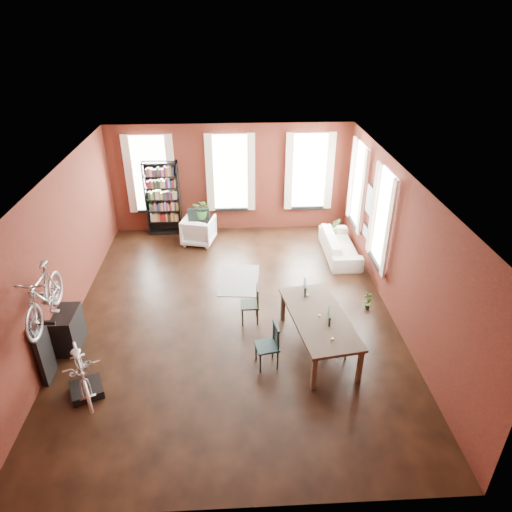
{
  "coord_description": "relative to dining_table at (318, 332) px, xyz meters",
  "views": [
    {
      "loc": [
        0.06,
        -8.32,
        6.06
      ],
      "look_at": [
        0.54,
        0.6,
        1.14
      ],
      "focal_mm": 32.0,
      "sensor_mm": 36.0,
      "label": 1
    }
  ],
  "objects": [
    {
      "name": "white_armchair",
      "position": [
        -2.63,
        4.79,
        0.05
      ],
      "size": [
        1.01,
        0.97,
        0.87
      ],
      "primitive_type": "imported",
      "rotation": [
        0.0,
        0.0,
        2.9
      ],
      "color": "silver",
      "rests_on": "ground"
    },
    {
      "name": "plant_small",
      "position": [
        1.37,
        1.27,
        -0.31
      ],
      "size": [
        0.4,
        0.47,
        0.15
      ],
      "primitive_type": "imported",
      "rotation": [
        0.0,
        0.0,
        0.5
      ],
      "color": "#2F5823",
      "rests_on": "ground"
    },
    {
      "name": "plant_stand",
      "position": [
        -2.5,
        5.13,
        -0.08
      ],
      "size": [
        0.33,
        0.33,
        0.61
      ],
      "primitive_type": "cube",
      "rotation": [
        0.0,
        0.0,
        -0.09
      ],
      "color": "black",
      "rests_on": "ground"
    },
    {
      "name": "dining_chair_a",
      "position": [
        -1.05,
        -0.44,
        0.06
      ],
      "size": [
        0.49,
        0.49,
        0.9
      ],
      "primitive_type": "cube",
      "rotation": [
        0.0,
        0.0,
        -1.38
      ],
      "color": "#193537",
      "rests_on": "ground"
    },
    {
      "name": "bike_trainer",
      "position": [
        -4.29,
        -1.01,
        -0.31
      ],
      "size": [
        0.7,
        0.7,
        0.16
      ],
      "primitive_type": "cube",
      "rotation": [
        0.0,
        0.0,
        0.4
      ],
      "color": "black",
      "rests_on": "ground"
    },
    {
      "name": "striped_rug",
      "position": [
        -1.51,
        2.65,
        -0.38
      ],
      "size": [
        1.09,
        1.6,
        0.01
      ],
      "primitive_type": "cube",
      "rotation": [
        0.0,
        0.0,
        -0.1
      ],
      "color": "black",
      "rests_on": "ground"
    },
    {
      "name": "dining_chair_c",
      "position": [
        0.35,
        -0.17,
        0.1
      ],
      "size": [
        0.52,
        0.52,
        0.96
      ],
      "primitive_type": "cube",
      "rotation": [
        0.0,
        0.0,
        1.39
      ],
      "color": "black",
      "rests_on": "ground"
    },
    {
      "name": "dining_chair_d",
      "position": [
        0.04,
        0.84,
        0.11
      ],
      "size": [
        0.51,
        0.51,
        1.0
      ],
      "primitive_type": "cube",
      "rotation": [
        0.0,
        0.0,
        1.46
      ],
      "color": "#162F31",
      "rests_on": "ground"
    },
    {
      "name": "dining_table",
      "position": [
        0.0,
        0.0,
        0.0
      ],
      "size": [
        1.38,
        2.4,
        0.77
      ],
      "primitive_type": "cube",
      "rotation": [
        0.0,
        0.0,
        0.16
      ],
      "color": "#4C3D2E",
      "rests_on": "ground"
    },
    {
      "name": "bookshelf",
      "position": [
        -3.67,
        5.52,
        0.71
      ],
      "size": [
        1.0,
        0.32,
        2.2
      ],
      "primitive_type": "cube",
      "color": "black",
      "rests_on": "ground"
    },
    {
      "name": "room",
      "position": [
        -1.42,
        1.84,
        1.75
      ],
      "size": [
        9.0,
        9.04,
        3.22
      ],
      "color": "black",
      "rests_on": "ground"
    },
    {
      "name": "cream_sofa",
      "position": [
        1.28,
        3.82,
        0.02
      ],
      "size": [
        0.61,
        2.08,
        0.81
      ],
      "primitive_type": "imported",
      "rotation": [
        0.0,
        0.0,
        1.57
      ],
      "color": "beige",
      "rests_on": "ground"
    },
    {
      "name": "dining_chair_b",
      "position": [
        -1.32,
        0.97,
        0.04
      ],
      "size": [
        0.4,
        0.4,
        0.85
      ],
      "primitive_type": "cube",
      "rotation": [
        0.0,
        0.0,
        -1.57
      ],
      "color": "black",
      "rests_on": "ground"
    },
    {
      "name": "plant_by_sofa",
      "position": [
        1.25,
        4.68,
        -0.22
      ],
      "size": [
        0.42,
        0.75,
        0.34
      ],
      "primitive_type": "imported",
      "rotation": [
        0.0,
        0.0,
        0.0
      ],
      "color": "#325A24",
      "rests_on": "ground"
    },
    {
      "name": "console_table",
      "position": [
        -4.95,
        0.32,
        0.01
      ],
      "size": [
        0.4,
        0.8,
        0.8
      ],
      "primitive_type": "cube",
      "color": "black",
      "rests_on": "ground"
    },
    {
      "name": "plant_on_stand",
      "position": [
        -2.5,
        5.14,
        0.46
      ],
      "size": [
        0.72,
        0.76,
        0.47
      ],
      "primitive_type": "imported",
      "rotation": [
        0.0,
        0.0,
        -0.36
      ],
      "color": "#2F6327",
      "rests_on": "plant_stand"
    },
    {
      "name": "bicycle_floor",
      "position": [
        -4.29,
        -1.03,
        0.6
      ],
      "size": [
        0.89,
        1.04,
        1.67
      ],
      "primitive_type": "imported",
      "rotation": [
        0.0,
        0.0,
        0.43
      ],
      "color": "beige",
      "rests_on": "bike_trainer"
    },
    {
      "name": "bicycle_hung",
      "position": [
        -4.82,
        -0.58,
        1.75
      ],
      "size": [
        0.47,
        1.0,
        1.66
      ],
      "primitive_type": "imported",
      "color": "#A5A8AD",
      "rests_on": "bike_wall_rack"
    },
    {
      "name": "bike_wall_rack",
      "position": [
        -5.07,
        -0.58,
        0.26
      ],
      "size": [
        0.16,
        0.6,
        1.3
      ],
      "primitive_type": "cube",
      "color": "black",
      "rests_on": "ground"
    }
  ]
}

